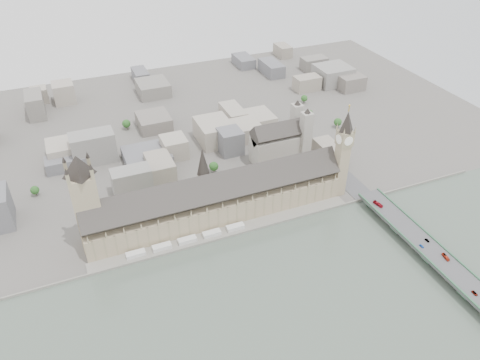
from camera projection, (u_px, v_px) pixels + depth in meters
name	position (u px, v px, depth m)	size (l,w,h in m)	color
ground	(223.00, 228.00, 469.98)	(900.00, 900.00, 0.00)	#595651
embankment_wall	(229.00, 236.00, 457.75)	(600.00, 1.50, 3.00)	slate
river_terrace	(226.00, 232.00, 463.72)	(270.00, 15.00, 2.00)	slate
terrace_tents	(187.00, 240.00, 449.77)	(118.00, 7.00, 4.00)	silver
palace_of_westminster	(216.00, 199.00, 472.01)	(265.00, 40.73, 55.44)	tan
elizabeth_tower	(343.00, 148.00, 486.53)	(17.00, 17.00, 107.50)	tan
victoria_tower	(85.00, 198.00, 419.78)	(30.00, 30.00, 100.00)	tan
central_tower	(203.00, 169.00, 453.58)	(13.00, 13.00, 48.00)	gray
westminster_bridge	(412.00, 237.00, 451.78)	(25.00, 325.00, 10.25)	#474749
bridge_parapets	(447.00, 263.00, 414.76)	(25.00, 235.00, 1.15)	#396749
westminster_abbey	(281.00, 142.00, 562.82)	(68.00, 36.00, 64.00)	#AAA499
city_skyline_inland	(160.00, 111.00, 645.12)	(720.00, 360.00, 38.00)	gray
park_trees	(195.00, 192.00, 508.10)	(110.00, 30.00, 15.00)	#204F1C
red_bus_north	(378.00, 204.00, 483.56)	(2.71, 11.58, 3.23)	#A4121F
red_bus_south	(446.00, 257.00, 419.99)	(2.24, 9.58, 2.67)	red
car_blue	(422.00, 246.00, 432.54)	(1.94, 4.83, 1.65)	#1A50AD
car_silver	(427.00, 240.00, 438.89)	(1.70, 4.88, 1.61)	gray
car_grey	(475.00, 293.00, 385.82)	(2.61, 5.66, 1.57)	gray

